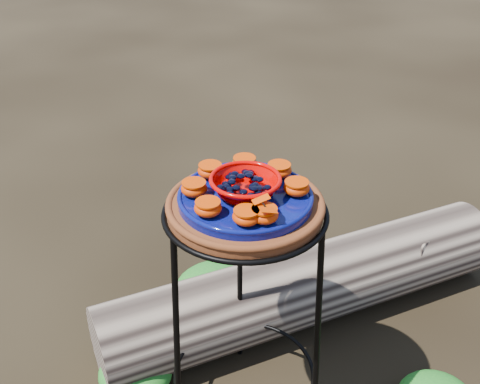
{
  "coord_description": "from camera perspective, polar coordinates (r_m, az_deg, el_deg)",
  "views": [
    {
      "loc": [
        -0.09,
        -1.21,
        1.49
      ],
      "look_at": [
        -0.01,
        0.0,
        0.76
      ],
      "focal_mm": 45.0,
      "sensor_mm": 36.0,
      "label": 1
    }
  ],
  "objects": [
    {
      "name": "orange_half_0",
      "position": [
        1.31,
        2.32,
        -2.17
      ],
      "size": [
        0.06,
        0.06,
        0.03
      ],
      "primitive_type": "ellipsoid",
      "color": "red",
      "rests_on": "cobalt_plate"
    },
    {
      "name": "orange_half_3",
      "position": [
        1.51,
        0.42,
        2.71
      ],
      "size": [
        0.06,
        0.06,
        0.03
      ],
      "primitive_type": "ellipsoid",
      "color": "red",
      "rests_on": "cobalt_plate"
    },
    {
      "name": "orange_half_1",
      "position": [
        1.42,
        5.38,
        0.4
      ],
      "size": [
        0.06,
        0.06,
        0.03
      ],
      "primitive_type": "ellipsoid",
      "color": "red",
      "rests_on": "cobalt_plate"
    },
    {
      "name": "driftwood_log",
      "position": [
        2.11,
        6.18,
        -8.87
      ],
      "size": [
        1.49,
        0.87,
        0.27
      ],
      "primitive_type": null,
      "rotation": [
        0.0,
        0.0,
        0.37
      ],
      "color": "black",
      "rests_on": "ground"
    },
    {
      "name": "orange_half_4",
      "position": [
        1.48,
        -2.84,
        2.04
      ],
      "size": [
        0.06,
        0.06,
        0.03
      ],
      "primitive_type": "ellipsoid",
      "color": "red",
      "rests_on": "cobalt_plate"
    },
    {
      "name": "orange_half_7",
      "position": [
        1.31,
        0.62,
        -2.34
      ],
      "size": [
        0.06,
        0.06,
        0.03
      ],
      "primitive_type": "ellipsoid",
      "color": "red",
      "rests_on": "cobalt_plate"
    },
    {
      "name": "orange_half_5",
      "position": [
        1.41,
        -4.37,
        0.34
      ],
      "size": [
        0.06,
        0.06,
        0.03
      ],
      "primitive_type": "ellipsoid",
      "color": "red",
      "rests_on": "cobalt_plate"
    },
    {
      "name": "butterfly",
      "position": [
        1.3,
        2.35,
        -1.27
      ],
      "size": [
        0.09,
        0.07,
        0.01
      ],
      "primitive_type": null,
      "rotation": [
        0.0,
        0.0,
        0.25
      ],
      "color": "#D93700",
      "rests_on": "orange_half_0"
    },
    {
      "name": "terracotta_saucer",
      "position": [
        1.44,
        0.5,
        -1.47
      ],
      "size": [
        0.37,
        0.37,
        0.03
      ],
      "primitive_type": "cylinder",
      "color": "#5D2E10",
      "rests_on": "plant_stand"
    },
    {
      "name": "red_bowl",
      "position": [
        1.41,
        0.51,
        0.55
      ],
      "size": [
        0.16,
        0.16,
        0.04
      ],
      "primitive_type": null,
      "color": "#C30200",
      "rests_on": "cobalt_plate"
    },
    {
      "name": "cobalt_plate",
      "position": [
        1.42,
        0.51,
        -0.59
      ],
      "size": [
        0.32,
        0.32,
        0.02
      ],
      "primitive_type": "cylinder",
      "color": "#00083F",
      "rests_on": "terracotta_saucer"
    },
    {
      "name": "orange_half_6",
      "position": [
        1.34,
        -3.06,
        -1.53
      ],
      "size": [
        0.06,
        0.06,
        0.03
      ],
      "primitive_type": "ellipsoid",
      "color": "red",
      "rests_on": "cobalt_plate"
    },
    {
      "name": "foliage_back",
      "position": [
        2.17,
        -2.12,
        -9.32
      ],
      "size": [
        0.32,
        0.32,
        0.16
      ],
      "primitive_type": "ellipsoid",
      "color": "#185F1B",
      "rests_on": "ground"
    },
    {
      "name": "glass_gems",
      "position": [
        1.39,
        0.52,
        1.72
      ],
      "size": [
        0.12,
        0.12,
        0.02
      ],
      "primitive_type": null,
      "color": "black",
      "rests_on": "red_bowl"
    },
    {
      "name": "plant_stand",
      "position": [
        1.66,
        0.44,
        -12.1
      ],
      "size": [
        0.44,
        0.44,
        0.7
      ],
      "primitive_type": null,
      "color": "black",
      "rests_on": "ground"
    },
    {
      "name": "foliage_left",
      "position": [
        1.96,
        -9.88,
        -16.39
      ],
      "size": [
        0.23,
        0.23,
        0.11
      ],
      "primitive_type": "ellipsoid",
      "color": "#185F1B",
      "rests_on": "ground"
    },
    {
      "name": "orange_half_2",
      "position": [
        1.49,
        3.73,
        2.07
      ],
      "size": [
        0.06,
        0.06,
        0.03
      ],
      "primitive_type": "ellipsoid",
      "color": "red",
      "rests_on": "cobalt_plate"
    }
  ]
}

